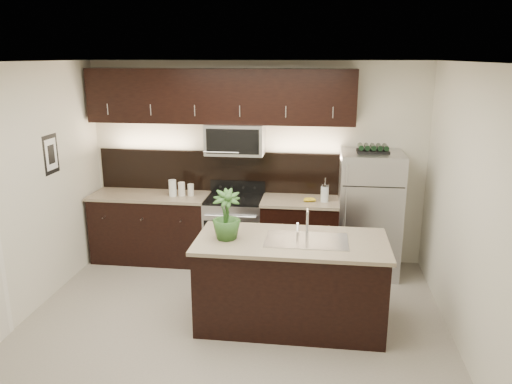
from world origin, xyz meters
TOP-DOWN VIEW (x-y plane):
  - ground at (0.00, 0.00)m, footprint 4.50×4.50m
  - room_walls at (-0.11, -0.04)m, footprint 4.52×4.02m
  - counter_run at (-0.46, 1.69)m, footprint 3.51×0.65m
  - upper_fixtures at (-0.43, 1.84)m, footprint 3.49×0.40m
  - island at (0.60, 0.20)m, footprint 1.96×0.96m
  - sink_faucet at (0.75, 0.21)m, footprint 0.84×0.50m
  - refrigerator at (1.51, 1.63)m, footprint 0.77×0.70m
  - wine_rack at (1.51, 1.63)m, footprint 0.39×0.24m
  - plant at (-0.06, 0.15)m, footprint 0.34×0.34m
  - canisters at (-0.99, 1.66)m, footprint 0.32×0.15m
  - french_press at (0.94, 1.64)m, footprint 0.11×0.11m
  - bananas at (0.70, 1.61)m, footprint 0.19×0.17m

SIDE VIEW (x-z plane):
  - ground at x=0.00m, z-range 0.00..0.00m
  - counter_run at x=-0.46m, z-range 0.00..0.94m
  - island at x=0.60m, z-range 0.00..0.94m
  - refrigerator at x=1.51m, z-range 0.00..1.60m
  - sink_faucet at x=0.75m, z-range 0.81..1.10m
  - bananas at x=0.70m, z-range 0.94..0.99m
  - canisters at x=-0.99m, z-range 0.93..1.15m
  - french_press at x=0.94m, z-range 0.90..1.21m
  - plant at x=-0.06m, z-range 0.94..1.45m
  - wine_rack at x=1.51m, z-range 1.59..1.69m
  - room_walls at x=-0.11m, z-range 0.34..3.05m
  - upper_fixtures at x=-0.43m, z-range 1.31..2.97m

